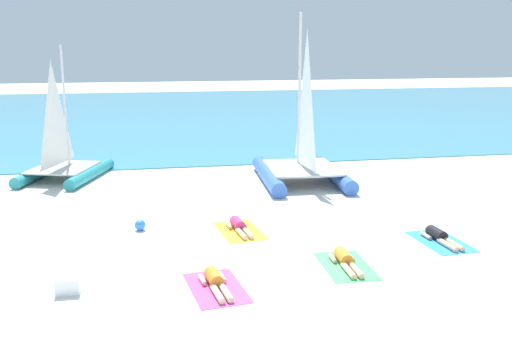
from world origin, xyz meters
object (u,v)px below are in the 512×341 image
Objects in this scene: sunbather_center_right at (345,260)px; sunbather_center_left at (239,226)px; towel_leftmost at (216,288)px; beach_ball at (140,225)px; sunbather_rightmost at (439,236)px; towel_rightmost at (440,242)px; cooler_box at (68,285)px; towel_center_left at (240,231)px; towel_center_right at (346,266)px; sunbather_leftmost at (215,281)px; sailboat_blue at (302,158)px; sailboat_teal at (63,160)px.

sunbather_center_left is at bearing 125.89° from sunbather_center_right.
beach_ball is at bearing 110.70° from towel_leftmost.
sunbather_rightmost is at bearing -17.32° from beach_ball.
cooler_box reaches higher than towel_rightmost.
towel_leftmost is 1.00× the size of towel_center_left.
sunbather_center_left is 3.68m from towel_center_right.
cooler_box is (-1.47, -3.91, 0.02)m from beach_ball.
beach_ball is (-1.60, 4.18, 0.02)m from sunbather_leftmost.
sailboat_blue is at bearing 48.98° from cooler_box.
beach_ball is at bearing -139.09° from sailboat_blue.
beach_ball reaches higher than towel_center_left.
towel_center_left and towel_rightmost have the same top height.
towel_center_left is at bearing 72.90° from towel_leftmost.
sailboat_blue is 1.23× the size of sailboat_teal.
sunbather_leftmost is at bearing -107.52° from towel_center_left.
sailboat_teal reaches higher than beach_ball.
towel_center_right is 1.00× the size of towel_rightmost.
sailboat_blue reaches higher than beach_ball.
sunbather_center_left is 3.14× the size of cooler_box.
towel_leftmost is 3.22m from sunbather_center_right.
sunbather_rightmost is at bearing -27.30° from sunbather_center_left.
sunbather_center_right reaches higher than towel_leftmost.
cooler_box is (-6.21, -0.30, 0.17)m from towel_center_right.
sailboat_blue is 6.23m from towel_center_left.
towel_leftmost is 0.14m from sunbather_leftmost.
towel_center_right is (2.02, -3.00, 0.00)m from towel_center_left.
sunbather_leftmost is at bearing -169.70° from towel_center_right.
sailboat_teal is 9.33m from sunbather_center_left.
sailboat_teal is 13.00m from towel_center_right.
sunbather_center_right is (2.03, -3.00, 0.00)m from sunbather_center_left.
sunbather_center_left is 3.62m from sunbather_center_right.
sailboat_teal reaches higher than sunbather_rightmost.
sailboat_teal is 12.94m from sunbather_center_right.
sunbather_center_right is (2.02, -2.93, 0.13)m from towel_center_left.
cooler_box reaches higher than towel_leftmost.
sunbather_leftmost is 3.21m from sunbather_center_right.
sailboat_blue reaches higher than towel_center_right.
sunbather_center_right is (3.14, 0.70, 0.13)m from towel_leftmost.
sailboat_teal is 10.90m from cooler_box.
beach_ball is at bearing 162.24° from towel_rightmost.
towel_leftmost and towel_rightmost have the same top height.
towel_center_left is at bearing -90.00° from sunbather_center_left.
sunbather_leftmost is 1.00× the size of sunbather_center_right.
towel_center_right is at bearing -37.27° from beach_ball.
cooler_box is (-9.24, -1.42, 0.17)m from towel_rightmost.
sailboat_blue is 8.30m from sunbather_center_right.
towel_leftmost is at bearing -113.07° from sailboat_blue.
beach_ball reaches higher than towel_center_right.
cooler_box is (-7.43, -8.54, -0.75)m from sailboat_blue.
sunbather_center_right is (3.15, 0.64, 0.00)m from sunbather_leftmost.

